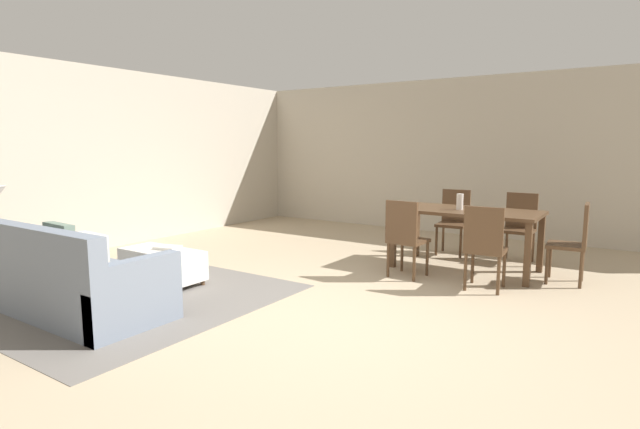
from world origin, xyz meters
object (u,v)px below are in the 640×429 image
(couch, at_px, (63,280))
(ottoman_table, at_px, (162,264))
(dining_table, at_px, (466,217))
(dining_chair_far_right, at_px, (519,223))
(vase_centerpiece, at_px, (460,202))
(book_on_ottoman, at_px, (168,247))
(dining_chair_near_right, at_px, (485,243))
(dining_chair_far_left, at_px, (454,218))
(dining_chair_head_east, at_px, (575,238))
(dining_chair_near_left, at_px, (405,234))

(couch, distance_m, ottoman_table, 1.15)
(dining_table, height_order, dining_chair_far_right, dining_chair_far_right)
(vase_centerpiece, height_order, book_on_ottoman, vase_centerpiece)
(ottoman_table, xyz_separation_m, dining_table, (2.66, 2.52, 0.45))
(dining_chair_near_right, distance_m, dining_chair_far_right, 1.64)
(dining_chair_far_left, bearing_deg, dining_chair_far_right, -0.07)
(ottoman_table, bearing_deg, dining_chair_head_east, 33.33)
(dining_chair_near_right, xyz_separation_m, dining_chair_head_east, (0.76, 0.84, 0.00))
(dining_chair_near_right, xyz_separation_m, book_on_ottoman, (-3.09, -1.64, -0.12))
(vase_centerpiece, bearing_deg, dining_table, 27.70)
(dining_chair_far_right, distance_m, vase_centerpiece, 1.08)
(dining_chair_near_right, height_order, vase_centerpiece, vase_centerpiece)
(couch, bearing_deg, dining_chair_far_right, 55.40)
(couch, xyz_separation_m, dining_chair_far_right, (3.10, 4.49, 0.22))
(dining_chair_near_right, bearing_deg, vase_centerpiece, 124.74)
(dining_chair_near_right, height_order, dining_chair_far_left, same)
(ottoman_table, xyz_separation_m, vase_centerpiece, (2.58, 2.48, 0.64))
(dining_chair_near_right, bearing_deg, couch, -137.35)
(dining_chair_near_left, relative_size, vase_centerpiece, 4.67)
(dining_table, xyz_separation_m, dining_chair_far_right, (0.46, 0.83, -0.15))
(dining_table, relative_size, dining_chair_far_right, 1.89)
(dining_chair_far_left, bearing_deg, ottoman_table, -123.56)
(ottoman_table, distance_m, dining_chair_far_left, 4.03)
(dining_chair_near_left, bearing_deg, dining_chair_near_right, -1.50)
(dining_table, height_order, dining_chair_far_left, dining_chair_far_left)
(dining_table, bearing_deg, ottoman_table, -136.55)
(couch, bearing_deg, dining_chair_far_left, 63.84)
(book_on_ottoman, bearing_deg, dining_chair_near_left, 37.58)
(vase_centerpiece, bearing_deg, dining_chair_head_east, 3.22)
(vase_centerpiece, relative_size, book_on_ottoman, 0.76)
(dining_chair_far_left, relative_size, dining_chair_far_right, 1.00)
(ottoman_table, height_order, dining_chair_far_left, dining_chair_far_left)
(dining_chair_far_right, height_order, book_on_ottoman, dining_chair_far_right)
(dining_table, xyz_separation_m, book_on_ottoman, (-2.64, -2.45, -0.27))
(dining_chair_near_right, relative_size, dining_chair_head_east, 1.00)
(dining_chair_far_left, relative_size, book_on_ottoman, 3.54)
(dining_chair_far_right, bearing_deg, couch, -124.60)
(dining_table, xyz_separation_m, dining_chair_near_left, (-0.47, -0.78, -0.15))
(ottoman_table, bearing_deg, dining_chair_far_right, 47.07)
(dining_chair_head_east, bearing_deg, dining_table, -178.46)
(dining_chair_near_left, distance_m, dining_chair_far_left, 1.62)
(dining_chair_far_left, height_order, vase_centerpiece, vase_centerpiece)
(ottoman_table, distance_m, book_on_ottoman, 0.19)
(dining_chair_far_right, height_order, vase_centerpiece, vase_centerpiece)
(dining_table, xyz_separation_m, dining_chair_near_right, (0.46, -0.81, -0.15))
(couch, relative_size, book_on_ottoman, 8.36)
(book_on_ottoman, bearing_deg, ottoman_table, -107.12)
(dining_chair_head_east, bearing_deg, couch, -136.26)
(dining_table, distance_m, dining_chair_near_left, 0.93)
(dining_chair_far_left, relative_size, dining_chair_head_east, 1.00)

